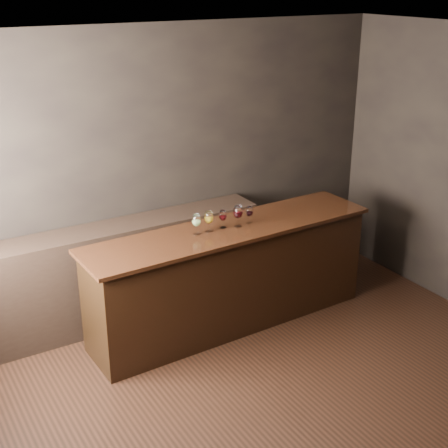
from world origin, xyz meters
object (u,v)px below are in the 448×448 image
back_bar_shelf (126,272)px  glass_red_a (223,216)px  glass_white (196,221)px  glass_amber (209,218)px  glass_red_b (238,212)px  glass_red_c (249,212)px  bar_counter (230,278)px

back_bar_shelf → glass_red_a: size_ratio=16.03×
glass_white → glass_amber: 0.13m
back_bar_shelf → glass_amber: bearing=-44.9°
glass_red_a → glass_red_b: 0.14m
back_bar_shelf → glass_red_a: 1.14m
glass_red_a → glass_white: bearing=-178.2°
back_bar_shelf → glass_red_c: 1.35m
glass_red_c → bar_counter: bearing=-178.4°
back_bar_shelf → glass_red_c: glass_red_c is taller
glass_red_c → glass_amber: bearing=177.6°
glass_white → glass_red_b: 0.42m
bar_counter → back_bar_shelf: 1.02m
glass_red_c → glass_red_b: bearing=-171.9°
glass_red_b → glass_amber: bearing=172.6°
glass_red_b → back_bar_shelf: bearing=144.5°
glass_red_c → glass_red_a: bearing=174.1°
bar_counter → glass_white: (-0.35, 0.03, 0.65)m
bar_counter → glass_red_a: bearing=149.2°
glass_white → glass_red_a: glass_white is taller
bar_counter → glass_red_a: size_ratio=16.08×
bar_counter → back_bar_shelf: back_bar_shelf is taller
glass_white → glass_red_c: 0.56m
bar_counter → glass_red_b: bearing=-12.8°
back_bar_shelf → glass_red_c: size_ratio=16.58×
bar_counter → glass_white: bearing=173.9°
back_bar_shelf → glass_red_a: bearing=-37.8°
back_bar_shelf → glass_red_c: bearing=-30.8°
glass_red_a → glass_red_b: size_ratio=0.83×
glass_amber → glass_red_c: glass_amber is taller
glass_red_a → glass_red_b: (0.13, -0.05, 0.02)m
glass_red_b → glass_red_c: size_ratio=1.24×
bar_counter → glass_red_b: size_ratio=13.37×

